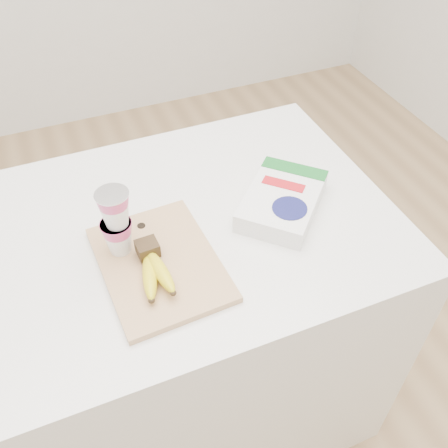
% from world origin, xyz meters
% --- Properties ---
extents(room, '(4.00, 4.00, 4.00)m').
position_xyz_m(room, '(0.00, 0.00, 1.35)').
color(room, tan).
rests_on(room, ground).
extents(table, '(1.17, 0.78, 0.88)m').
position_xyz_m(table, '(0.00, 0.00, 0.44)').
color(table, silver).
rests_on(table, ground).
extents(cutting_board, '(0.27, 0.35, 0.02)m').
position_xyz_m(cutting_board, '(-0.04, -0.12, 0.89)').
color(cutting_board, tan).
rests_on(cutting_board, table).
extents(bananas, '(0.08, 0.17, 0.05)m').
position_xyz_m(bananas, '(-0.06, -0.15, 0.91)').
color(bananas, '#382816').
rests_on(bananas, cutting_board).
extents(yogurt_stack, '(0.08, 0.08, 0.17)m').
position_xyz_m(yogurt_stack, '(-0.10, -0.05, 0.99)').
color(yogurt_stack, white).
rests_on(yogurt_stack, cutting_board).
extents(cereal_box, '(0.30, 0.30, 0.06)m').
position_xyz_m(cereal_box, '(0.31, -0.05, 0.90)').
color(cereal_box, white).
rests_on(cereal_box, table).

